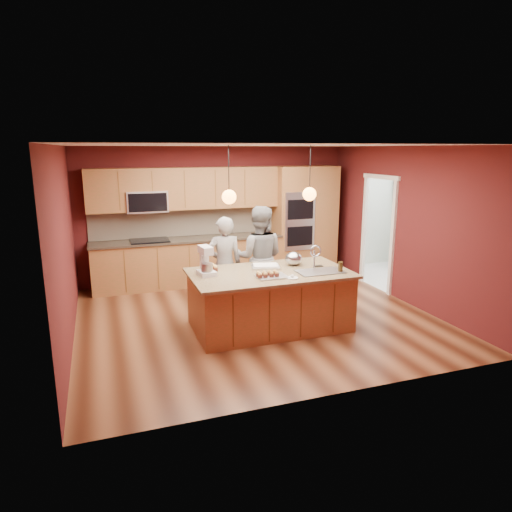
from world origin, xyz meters
name	(u,v)px	position (x,y,z in m)	size (l,w,h in m)	color
floor	(257,318)	(0.00, 0.00, 0.00)	(5.50, 5.50, 0.00)	#431F10
ceiling	(257,145)	(0.00, 0.00, 2.70)	(5.50, 5.50, 0.00)	white
wall_back	(216,214)	(0.00, 2.50, 1.35)	(5.50, 5.50, 0.00)	#4E1516
wall_front	(336,277)	(0.00, -2.50, 1.35)	(5.50, 5.50, 0.00)	#4E1516
wall_left	(64,248)	(-2.75, 0.00, 1.35)	(5.00, 5.00, 0.00)	#4E1516
wall_right	(406,226)	(2.75, 0.00, 1.35)	(5.00, 5.00, 0.00)	#4E1516
cabinet_run	(186,236)	(-0.68, 2.25, 0.98)	(3.74, 0.64, 2.30)	olive
oven_column	(305,221)	(1.85, 2.19, 1.15)	(1.30, 0.62, 2.30)	olive
doorway_trim	(378,235)	(2.73, 0.80, 1.05)	(0.08, 1.11, 2.20)	white
laundry_room	(437,184)	(4.35, 1.20, 1.95)	(2.60, 2.70, 2.70)	silver
pendant_left	(229,197)	(-0.55, -0.43, 2.00)	(0.20, 0.20, 0.80)	black
pendant_right	(309,194)	(0.67, -0.43, 2.00)	(0.20, 0.20, 0.80)	black
island	(271,299)	(0.07, -0.43, 0.45)	(2.36, 1.33, 1.25)	olive
person_left	(224,265)	(-0.39, 0.48, 0.80)	(0.58, 0.38, 1.59)	black
person_right	(259,258)	(0.21, 0.48, 0.87)	(0.85, 0.66, 1.74)	slate
stand_mixer	(206,263)	(-0.87, -0.28, 1.05)	(0.26, 0.33, 0.42)	white
sheet_cake	(266,266)	(0.08, -0.18, 0.89)	(0.49, 0.41, 0.05)	white
cooling_rack	(272,276)	(-0.02, -0.70, 0.88)	(0.43, 0.31, 0.02)	#BBBDC2
mixing_bowl	(294,259)	(0.55, -0.17, 0.97)	(0.26, 0.26, 0.22)	#AEB0B5
plate	(292,278)	(0.23, -0.86, 0.88)	(0.16, 0.16, 0.01)	white
tumbler	(340,267)	(1.05, -0.76, 0.95)	(0.08, 0.08, 0.15)	#352610
phone	(318,266)	(0.89, -0.37, 0.88)	(0.14, 0.07, 0.01)	black
cupcakes_left	(209,268)	(-0.77, -0.03, 0.91)	(0.26, 0.26, 0.08)	tan
cupcakes_rack	(268,274)	(-0.08, -0.71, 0.93)	(0.33, 0.17, 0.07)	tan
cupcakes_right	(293,260)	(0.63, 0.02, 0.91)	(0.16, 0.32, 0.07)	tan
washer	(436,259)	(4.22, 0.86, 0.45)	(0.55, 0.57, 0.89)	white
dryer	(412,250)	(4.19, 1.60, 0.49)	(0.60, 0.62, 0.97)	white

